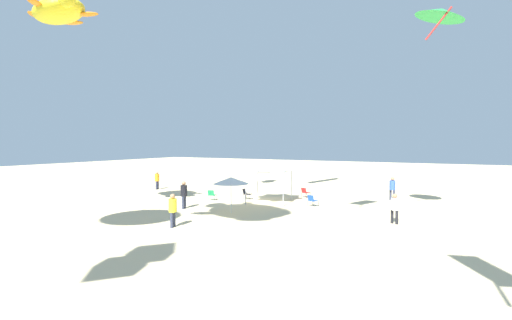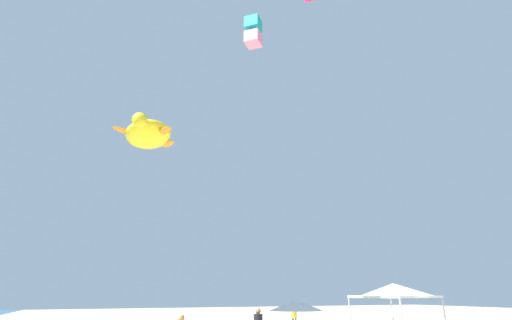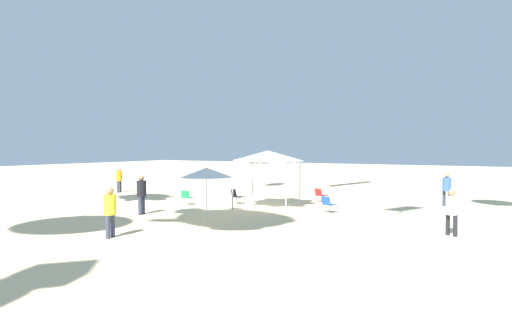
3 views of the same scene
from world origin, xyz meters
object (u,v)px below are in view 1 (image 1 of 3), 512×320
Objects in this scene: person_watching_sky at (157,179)px; kite_turtle_yellow at (59,11)px; canopy_tent at (269,167)px; folding_chair_left_of_tent at (212,194)px; person_beachcomber at (184,193)px; kite_delta_green at (441,13)px; person_near_umbrella at (173,208)px; folding_chair_facing_ocean at (312,200)px; folding_chair_right_of_tent at (246,193)px; person_far_stroller at (395,206)px; person_by_tent at (392,187)px; folding_chair_near_cooler at (305,192)px; beach_umbrella at (231,181)px.

kite_turtle_yellow reaches higher than person_watching_sky.
canopy_tent is 4.48× the size of folding_chair_left_of_tent.
person_watching_sky is 0.39× the size of kite_turtle_yellow.
person_beachcomber reaches higher than person_watching_sky.
kite_delta_green is at bearing 165.64° from folding_chair_left_of_tent.
kite_delta_green is (-12.32, -7.40, 10.40)m from person_near_umbrella.
canopy_tent is 2.09× the size of person_watching_sky.
folding_chair_facing_ocean is at bearing -110.38° from person_watching_sky.
person_near_umbrella is 17.74m from kite_delta_green.
kite_turtle_yellow is (5.89, 11.35, 11.60)m from folding_chair_right_of_tent.
person_near_umbrella is at bearing 33.31° from kite_turtle_yellow.
person_by_tent reaches higher than person_far_stroller.
canopy_tent is at bearing -110.66° from person_watching_sky.
kite_turtle_yellow is (8.08, 11.03, 9.41)m from canopy_tent.
person_by_tent is 1.02× the size of person_near_umbrella.
person_beachcomber reaches higher than folding_chair_near_cooler.
canopy_tent is 0.82× the size of kite_turtle_yellow.
beach_umbrella is 6.24m from folding_chair_facing_ocean.
person_far_stroller is at bearing -116.32° from person_watching_sky.
folding_chair_facing_ocean is at bearing -128.90° from beach_umbrella.
folding_chair_facing_ocean is 0.18× the size of kite_turtle_yellow.
person_watching_sky is at bearing 28.50° from folding_chair_near_cooler.
kite_delta_green reaches higher than canopy_tent.
beach_umbrella is 8.61m from folding_chair_near_cooler.
folding_chair_left_of_tent is 13.66m from person_far_stroller.
folding_chair_near_cooler is (-1.96, -8.23, -1.61)m from beach_umbrella.
person_far_stroller is at bearing -76.34° from person_near_umbrella.
person_by_tent is 13.09m from kite_delta_green.
person_near_umbrella is (9.16, 14.72, -0.02)m from person_by_tent.
person_watching_sky is at bearing -6.05° from canopy_tent.
person_far_stroller is 0.89× the size of person_beachcomber.
canopy_tent is 4.48× the size of folding_chair_near_cooler.
beach_umbrella is 4.81m from person_near_umbrella.
kite_turtle_yellow is (11.58, 10.74, 11.60)m from folding_chair_facing_ocean.
folding_chair_left_of_tent is at bearing -119.98° from person_by_tent.
kite_turtle_yellow is (3.82, 9.54, 11.60)m from folding_chair_left_of_tent.
folding_chair_near_cooler is (-3.86, -2.92, 0.00)m from folding_chair_right_of_tent.
person_by_tent is 25.39m from kite_turtle_yellow.
folding_chair_right_of_tent is 12.01m from person_far_stroller.
beach_umbrella is at bearing -97.86° from person_by_tent.
kite_delta_green is (-9.63, 5.47, 10.98)m from folding_chair_near_cooler.
kite_turtle_yellow is at bearing 37.81° from beach_umbrella.
person_near_umbrella is (-1.16, 9.95, 0.58)m from folding_chair_right_of_tent.
folding_chair_right_of_tent is at bearing -70.34° from beach_umbrella.
folding_chair_near_cooler is 10.16m from person_beachcomber.
canopy_tent reaches higher than folding_chair_left_of_tent.
person_beachcomber reaches higher than person_near_umbrella.
person_beachcomber is (-8.71, 6.54, 0.07)m from person_watching_sky.
person_by_tent is at bearing -50.15° from person_near_umbrella.
kite_turtle_yellow is at bearing 76.59° from folding_chair_near_cooler.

